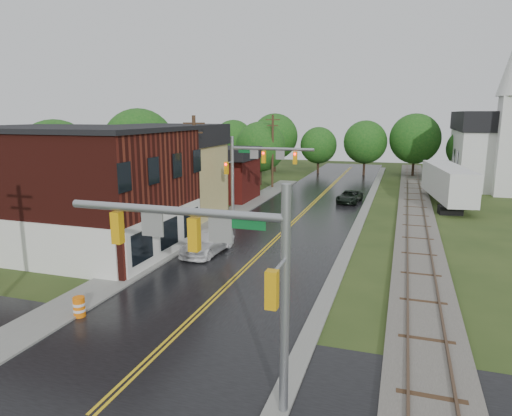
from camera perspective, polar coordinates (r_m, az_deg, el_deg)
The scene contains 22 objects.
ground at distance 16.22m, azimuth -19.99°, elevation -23.28°, with size 160.00×160.00×0.00m, color #2A3D17.
main_road at distance 42.15m, azimuth 5.69°, elevation -0.84°, with size 10.00×90.00×0.02m, color black.
cross_road at distance 17.55m, azimuth -15.76°, elevation -20.07°, with size 60.00×9.00×0.02m, color black.
curb_right at distance 46.25m, azimuth 13.58°, elevation 0.01°, with size 0.80×70.00×0.12m, color gray.
sidewalk_left at distance 39.31m, azimuth -4.76°, elevation -1.74°, with size 2.40×50.00×0.12m, color gray.
brick_building at distance 33.30m, azimuth -21.75°, elevation 2.30°, with size 14.30×10.30×8.30m.
yellow_house at distance 41.65m, azimuth -10.42°, elevation 3.35°, with size 8.00×7.00×6.40m, color tan.
darkred_building at distance 49.42m, azimuth -4.40°, elevation 3.63°, with size 7.00×6.00×4.40m, color #3F0F0C.
church at distance 65.04m, azimuth 28.26°, elevation 7.44°, with size 10.40×18.40×20.00m.
railroad at distance 46.13m, azimuth 19.28°, elevation -0.22°, with size 3.20×80.00×0.30m.
traffic_signal_near at distance 13.92m, azimuth -4.86°, elevation -5.68°, with size 7.34×0.30×7.20m.
traffic_signal_far at distance 39.38m, azimuth -0.07°, elevation 5.67°, with size 7.34×0.43×7.20m.
utility_pole_b at distance 36.02m, azimuth -7.62°, elevation 4.60°, with size 1.80×0.28×9.00m.
utility_pole_c at distance 56.56m, azimuth 2.08°, elevation 7.25°, with size 1.80×0.28×9.00m.
tree_left_a at distance 43.15m, azimuth -23.61°, elevation 5.42°, with size 6.80×6.80×8.67m.
tree_left_b at distance 49.90m, azimuth -14.29°, elevation 7.45°, with size 7.60×7.60×9.69m.
tree_left_c at distance 55.15m, azimuth -6.22°, elevation 6.85°, with size 6.00×6.00×7.65m.
tree_left_e at distance 58.95m, azimuth 0.67°, elevation 7.53°, with size 6.40×6.40×8.16m.
suv_dark at distance 48.53m, azimuth 11.60°, elevation 1.38°, with size 2.05×4.45×1.24m, color black.
pickup_white at distance 30.59m, azimuth -6.04°, elevation -4.26°, with size 2.06×5.07×1.47m, color white.
semi_trailer at distance 49.89m, azimuth 22.86°, elevation 2.98°, with size 4.56×12.82×3.94m.
construction_barrel at distance 22.74m, azimuth -21.23°, elevation -11.46°, with size 0.53×0.53×0.95m, color orange.
Camera 1 is at (8.68, -10.23, 9.12)m, focal length 32.00 mm.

